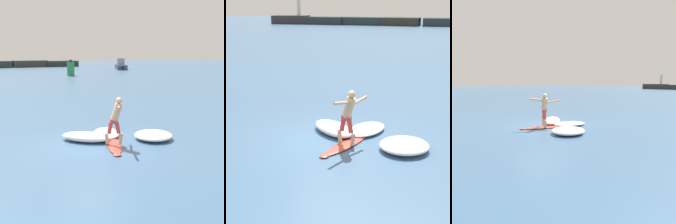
# 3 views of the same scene
# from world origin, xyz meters

# --- Properties ---
(ground_plane) EXTENTS (200.00, 200.00, 0.00)m
(ground_plane) POSITION_xyz_m (0.00, 0.00, 0.00)
(ground_plane) COLOR #3E6287
(rock_jetty_breakwater) EXTENTS (51.92, 4.63, 4.71)m
(rock_jetty_breakwater) POSITION_xyz_m (-5.26, 62.00, 0.75)
(rock_jetty_breakwater) COLOR #332E31
(rock_jetty_breakwater) RESTS_ON ground
(surfboard) EXTENTS (1.26, 2.40, 0.21)m
(surfboard) POSITION_xyz_m (0.71, -0.37, 0.04)
(surfboard) COLOR #D8483B
(surfboard) RESTS_ON ground
(surfer) EXTENTS (0.87, 1.55, 1.75)m
(surfer) POSITION_xyz_m (0.80, -0.36, 1.11)
(surfer) COLOR tan
(surfer) RESTS_ON surfboard
(wave_foam_at_tail) EXTENTS (2.08, 2.10, 0.32)m
(wave_foam_at_tail) POSITION_xyz_m (2.54, -0.22, 0.16)
(wave_foam_at_tail) COLOR white
(wave_foam_at_tail) RESTS_ON ground
(wave_foam_at_nose) EXTENTS (1.61, 2.04, 0.21)m
(wave_foam_at_nose) POSITION_xyz_m (1.09, 1.11, 0.11)
(wave_foam_at_nose) COLOR white
(wave_foam_at_nose) RESTS_ON ground
(wave_foam_beside) EXTENTS (2.07, 1.99, 0.36)m
(wave_foam_beside) POSITION_xyz_m (0.01, 0.69, 0.18)
(wave_foam_beside) COLOR white
(wave_foam_beside) RESTS_ON ground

